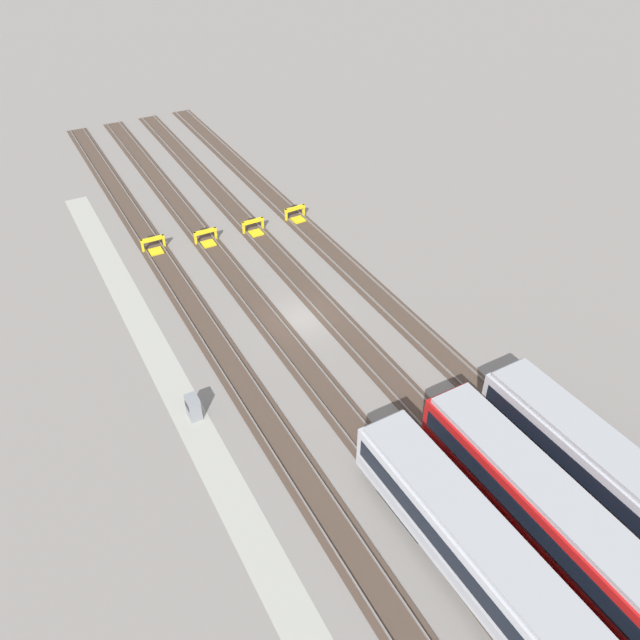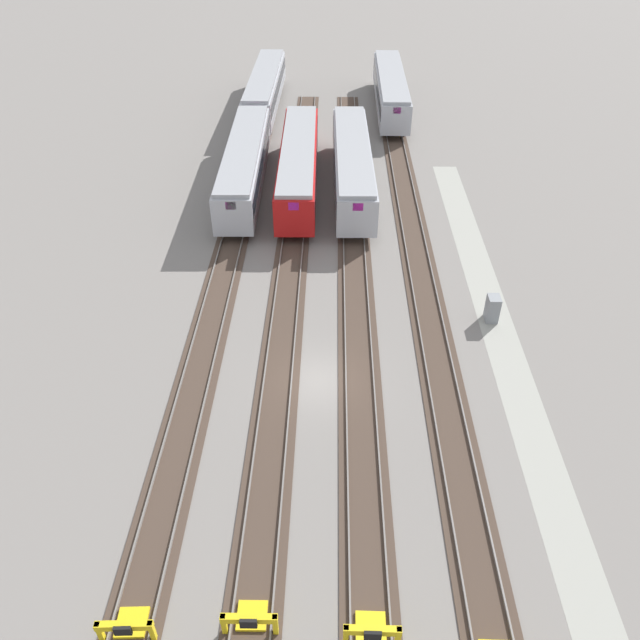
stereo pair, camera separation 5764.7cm
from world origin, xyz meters
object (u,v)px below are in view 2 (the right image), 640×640
Objects in this scene: subway_car_front_row_rightmost at (352,165)px; subway_car_front_row_leftmost at (265,89)px; subway_car_front_row_left_inner at (299,165)px; bumper_stop_far_inner_track at (128,626)px; electrical_cabinet at (493,309)px; bumper_stop_near_inner_track at (372,630)px; subway_car_front_row_centre at (390,90)px; subway_car_front_row_right_inner at (245,164)px; bumper_stop_middle_track at (251,619)px.

subway_car_front_row_leftmost is at bearing 24.66° from subway_car_front_row_rightmost.
subway_car_front_row_leftmost and subway_car_front_row_left_inner have the same top height.
bumper_stop_far_inner_track is 1.26× the size of electrical_cabinet.
subway_car_front_row_leftmost is 9.00× the size of bumper_stop_near_inner_track.
subway_car_front_row_leftmost and subway_car_front_row_centre have the same top height.
electrical_cabinet is at bearing -41.33° from bumper_stop_far_inner_track.
bumper_stop_far_inner_track is at bearing 179.92° from subway_car_front_row_right_inner.
subway_car_front_row_centre reaches higher than bumper_stop_far_inner_track.
subway_car_front_row_rightmost is 9.01× the size of bumper_stop_middle_track.
subway_car_front_row_leftmost is 1.00× the size of subway_car_front_row_left_inner.
subway_car_front_row_rightmost is at bearing -155.34° from subway_car_front_row_leftmost.
subway_car_front_row_leftmost reaches higher than bumper_stop_near_inner_track.
subway_car_front_row_leftmost is at bearing 4.56° from bumper_stop_middle_track.
bumper_stop_far_inner_track is (-0.02, 8.53, 0.00)m from bumper_stop_near_inner_track.
subway_car_front_row_left_inner is 9.01× the size of bumper_stop_near_inner_track.
bumper_stop_near_inner_track is at bearing -94.27° from bumper_stop_middle_track.
subway_car_front_row_right_inner is at bearing 145.59° from subway_car_front_row_centre.
subway_car_front_row_left_inner is at bearing 35.19° from electrical_cabinet.
subway_car_front_row_centre reaches higher than bumper_stop_middle_track.
subway_car_front_row_leftmost is 19.19m from subway_car_front_row_left_inner.
subway_car_front_row_leftmost is at bearing 0.29° from subway_car_front_row_right_inner.
subway_car_front_row_leftmost is at bearing 0.05° from bumper_stop_far_inner_track.
subway_car_front_row_rightmost is 11.28× the size of electrical_cabinet.
subway_car_front_row_left_inner is 35.95m from bumper_stop_near_inner_track.
bumper_stop_middle_track is at bearing -175.44° from subway_car_front_row_leftmost.
electrical_cabinet is (18.26, -12.09, 0.29)m from bumper_stop_middle_track.
subway_car_front_row_leftmost and subway_car_front_row_right_inner have the same top height.
bumper_stop_far_inner_track is (-35.68, 8.54, -1.53)m from subway_car_front_row_rightmost.
bumper_stop_near_inner_track is at bearing 179.99° from subway_car_front_row_rightmost.
subway_car_front_row_rightmost is at bearing -6.89° from bumper_stop_middle_track.
subway_car_front_row_right_inner is (-18.63, 12.76, 0.00)m from subway_car_front_row_centre.
bumper_stop_near_inner_track is at bearing 175.50° from subway_car_front_row_centre.
bumper_stop_near_inner_track and bumper_stop_far_inner_track have the same top height.
subway_car_front_row_leftmost is 12.85m from subway_car_front_row_centre.
subway_car_front_row_right_inner is 8.49m from subway_car_front_row_rightmost.
subway_car_front_row_rightmost is at bearing 24.58° from electrical_cabinet.
subway_car_front_row_leftmost is 1.00× the size of subway_car_front_row_rightmost.
bumper_stop_far_inner_track is (-0.34, 4.27, 0.00)m from bumper_stop_middle_track.
subway_car_front_row_right_inner is 8.99× the size of bumper_stop_far_inner_track.
subway_car_front_row_right_inner is 1.00× the size of subway_car_front_row_rightmost.
subway_car_front_row_rightmost reaches higher than bumper_stop_near_inner_track.
subway_car_front_row_centre is at bearing -24.54° from subway_car_front_row_left_inner.
subway_car_front_row_centre and subway_car_front_row_rightmost have the same top height.
subway_car_front_row_rightmost is 35.63m from bumper_stop_middle_track.
bumper_stop_middle_track is at bearing -85.49° from bumper_stop_far_inner_track.
subway_car_front_row_left_inner is at bearing -166.90° from subway_car_front_row_leftmost.
electrical_cabinet is (-17.09, -12.05, -1.24)m from subway_car_front_row_left_inner.
subway_car_front_row_left_inner is 35.97m from bumper_stop_far_inner_track.
subway_car_front_row_centre is 9.00× the size of bumper_stop_near_inner_track.
subway_car_front_row_left_inner is 4.23m from subway_car_front_row_rightmost.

